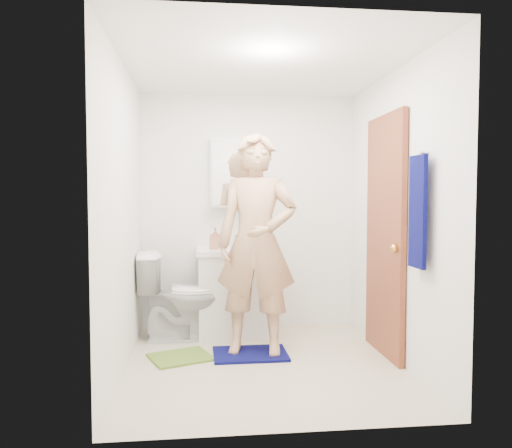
{
  "coord_description": "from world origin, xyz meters",
  "views": [
    {
      "loc": [
        -0.5,
        -3.95,
        1.35
      ],
      "look_at": [
        -0.03,
        0.25,
        1.13
      ],
      "focal_mm": 35.0,
      "sensor_mm": 36.0,
      "label": 1
    }
  ],
  "objects_px": {
    "towel": "(418,212)",
    "toothbrush_cup": "(263,243)",
    "medicine_cabinet": "(235,173)",
    "toilet": "(183,295)",
    "vanity_cabinet": "(237,294)",
    "soap_dispenser": "(215,238)",
    "man": "(257,243)"
  },
  "relations": [
    {
      "from": "towel",
      "to": "soap_dispenser",
      "type": "relative_size",
      "value": 3.82
    },
    {
      "from": "toilet",
      "to": "soap_dispenser",
      "type": "relative_size",
      "value": 4.01
    },
    {
      "from": "medicine_cabinet",
      "to": "towel",
      "type": "bearing_deg",
      "value": -55.39
    },
    {
      "from": "man",
      "to": "vanity_cabinet",
      "type": "bearing_deg",
      "value": 113.18
    },
    {
      "from": "vanity_cabinet",
      "to": "towel",
      "type": "bearing_deg",
      "value": -51.53
    },
    {
      "from": "toilet",
      "to": "toothbrush_cup",
      "type": "relative_size",
      "value": 7.31
    },
    {
      "from": "vanity_cabinet",
      "to": "man",
      "type": "xyz_separation_m",
      "value": [
        0.12,
        -0.66,
        0.56
      ]
    },
    {
      "from": "towel",
      "to": "toilet",
      "type": "distance_m",
      "value": 2.34
    },
    {
      "from": "soap_dispenser",
      "to": "man",
      "type": "bearing_deg",
      "value": -62.27
    },
    {
      "from": "towel",
      "to": "toothbrush_cup",
      "type": "distance_m",
      "value": 1.86
    },
    {
      "from": "towel",
      "to": "man",
      "type": "distance_m",
      "value": 1.37
    },
    {
      "from": "towel",
      "to": "toilet",
      "type": "bearing_deg",
      "value": 141.17
    },
    {
      "from": "medicine_cabinet",
      "to": "soap_dispenser",
      "type": "bearing_deg",
      "value": -129.93
    },
    {
      "from": "toilet",
      "to": "man",
      "type": "bearing_deg",
      "value": -131.11
    },
    {
      "from": "toothbrush_cup",
      "to": "man",
      "type": "bearing_deg",
      "value": -100.86
    },
    {
      "from": "towel",
      "to": "vanity_cabinet",
      "type": "bearing_deg",
      "value": 128.47
    },
    {
      "from": "medicine_cabinet",
      "to": "towel",
      "type": "xyz_separation_m",
      "value": [
        1.18,
        -1.71,
        -0.35
      ]
    },
    {
      "from": "vanity_cabinet",
      "to": "medicine_cabinet",
      "type": "bearing_deg",
      "value": 90.0
    },
    {
      "from": "man",
      "to": "towel",
      "type": "bearing_deg",
      "value": -25.23
    },
    {
      "from": "vanity_cabinet",
      "to": "toilet",
      "type": "xyz_separation_m",
      "value": [
        -0.52,
        -0.11,
        0.02
      ]
    },
    {
      "from": "man",
      "to": "toilet",
      "type": "bearing_deg",
      "value": 152.49
    },
    {
      "from": "toilet",
      "to": "toothbrush_cup",
      "type": "xyz_separation_m",
      "value": [
        0.79,
        0.2,
        0.48
      ]
    },
    {
      "from": "vanity_cabinet",
      "to": "soap_dispenser",
      "type": "xyz_separation_m",
      "value": [
        -0.21,
        -0.03,
        0.55
      ]
    },
    {
      "from": "medicine_cabinet",
      "to": "toothbrush_cup",
      "type": "distance_m",
      "value": 0.77
    },
    {
      "from": "toilet",
      "to": "man",
      "type": "distance_m",
      "value": 1.0
    },
    {
      "from": "soap_dispenser",
      "to": "man",
      "type": "relative_size",
      "value": 0.11
    },
    {
      "from": "soap_dispenser",
      "to": "medicine_cabinet",
      "type": "bearing_deg",
      "value": 50.07
    },
    {
      "from": "towel",
      "to": "man",
      "type": "height_order",
      "value": "man"
    },
    {
      "from": "towel",
      "to": "soap_dispenser",
      "type": "xyz_separation_m",
      "value": [
        -1.39,
        1.46,
        -0.3
      ]
    },
    {
      "from": "towel",
      "to": "toilet",
      "type": "relative_size",
      "value": 0.95
    },
    {
      "from": "towel",
      "to": "man",
      "type": "bearing_deg",
      "value": 142.05
    },
    {
      "from": "medicine_cabinet",
      "to": "toilet",
      "type": "relative_size",
      "value": 0.83
    }
  ]
}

